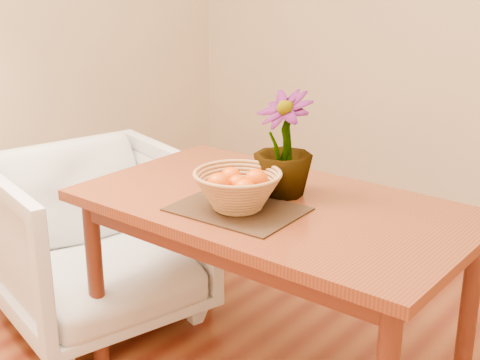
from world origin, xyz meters
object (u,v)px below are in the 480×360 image
Objects in this scene: wicker_basket at (238,192)px; armchair at (96,231)px; table at (274,225)px; potted_plant at (283,144)px.

armchair is (-0.86, 0.07, -0.40)m from wicker_basket.
armchair is at bearing -175.34° from table.
potted_plant is 0.45× the size of armchair.
wicker_basket reaches higher than table.
wicker_basket reaches higher than armchair.
potted_plant reaches higher than armchair.
armchair is at bearing -164.30° from potted_plant.
potted_plant reaches higher than table.
wicker_basket is at bearing -79.83° from armchair.
wicker_basket is at bearing -108.72° from table.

